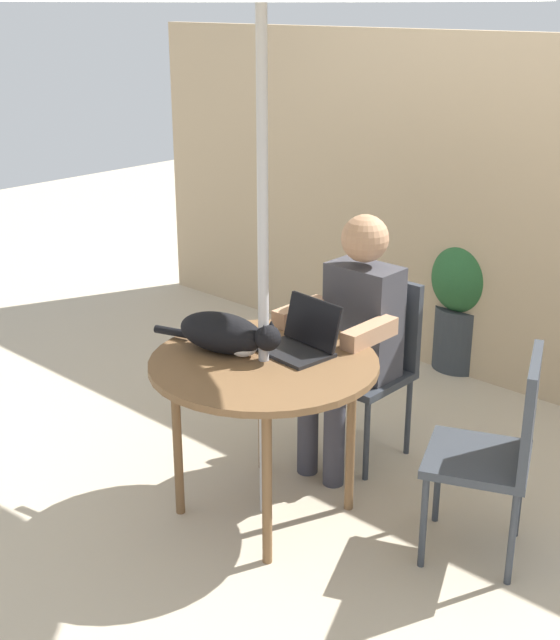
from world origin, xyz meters
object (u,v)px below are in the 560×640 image
object	(u,v)px
chair_empty	(501,442)
chair_occupied	(373,353)
patio_table	(264,374)
person_seated	(354,330)
potted_plant_near_fence	(463,299)
cat	(226,334)
laptop	(304,337)

from	to	relation	value
chair_empty	chair_occupied	bearing A→B (deg)	157.35
patio_table	person_seated	bearing A→B (deg)	90.00
chair_empty	potted_plant_near_fence	xyz separation A→B (m)	(-1.12, 1.58, -0.08)
chair_empty	person_seated	world-z (taller)	person_seated
chair_occupied	person_seated	xyz separation A→B (m)	(0.00, -0.16, 0.17)
chair_occupied	person_seated	distance (m)	0.23
potted_plant_near_fence	cat	bearing A→B (deg)	-88.85
person_seated	chair_occupied	bearing A→B (deg)	90.00
cat	patio_table	bearing A→B (deg)	15.07
chair_empty	laptop	world-z (taller)	laptop
patio_table	person_seated	size ratio (longest dim) A/B	0.79
laptop	cat	size ratio (longest dim) A/B	0.50
chair_empty	person_seated	bearing A→B (deg)	166.33
patio_table	chair_occupied	size ratio (longest dim) A/B	1.09
chair_occupied	chair_empty	world-z (taller)	same
potted_plant_near_fence	patio_table	bearing A→B (deg)	-83.80
chair_empty	laptop	bearing A→B (deg)	-166.82
laptop	cat	bearing A→B (deg)	-133.57
person_seated	laptop	distance (m)	0.43
chair_empty	laptop	distance (m)	0.92
patio_table	laptop	distance (m)	0.24
person_seated	potted_plant_near_fence	distance (m)	1.40
chair_empty	person_seated	xyz separation A→B (m)	(-0.90, 0.22, 0.17)
person_seated	potted_plant_near_fence	world-z (taller)	person_seated
chair_occupied	chair_empty	bearing A→B (deg)	-22.65
chair_empty	laptop	xyz separation A→B (m)	(-0.85, -0.20, 0.27)
chair_occupied	patio_table	bearing A→B (deg)	-90.00
chair_occupied	laptop	size ratio (longest dim) A/B	2.73
person_seated	potted_plant_near_fence	size ratio (longest dim) A/B	1.52
chair_empty	potted_plant_near_fence	bearing A→B (deg)	125.36
chair_occupied	potted_plant_near_fence	distance (m)	1.22
patio_table	chair_empty	world-z (taller)	chair_empty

